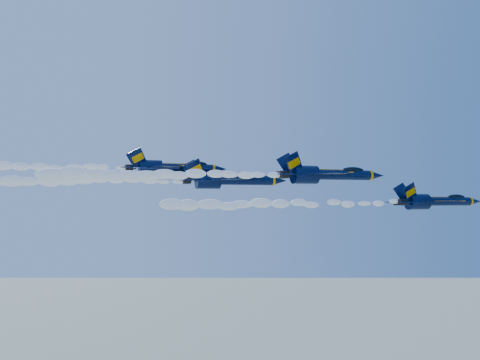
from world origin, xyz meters
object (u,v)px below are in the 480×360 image
object	(u,v)px
jet_lead	(435,201)
jet_fourth	(171,168)
jet_second	(326,174)
jet_third	(229,180)

from	to	relation	value
jet_lead	jet_fourth	size ratio (longest dim) A/B	0.86
jet_second	jet_third	distance (m)	16.05
jet_lead	jet_second	size ratio (longest dim) A/B	0.79
jet_second	jet_third	world-z (taller)	jet_second
jet_third	jet_fourth	distance (m)	10.10
jet_lead	jet_second	world-z (taller)	jet_second
jet_second	jet_third	bearing A→B (deg)	148.88
jet_fourth	jet_third	bearing A→B (deg)	-23.01
jet_lead	jet_second	bearing A→B (deg)	135.81
jet_second	jet_fourth	bearing A→B (deg)	151.97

